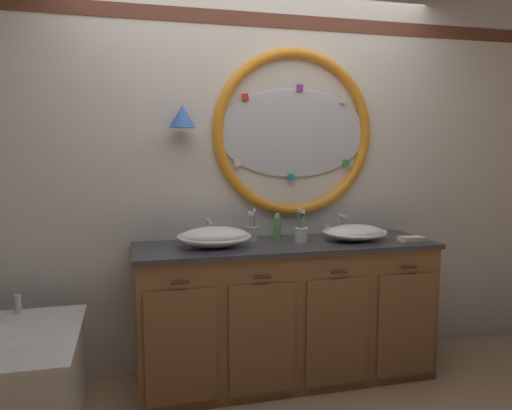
{
  "coord_description": "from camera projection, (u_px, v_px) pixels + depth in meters",
  "views": [
    {
      "loc": [
        -0.83,
        -2.66,
        1.48
      ],
      "look_at": [
        -0.07,
        0.25,
        1.14
      ],
      "focal_mm": 34.59,
      "sensor_mm": 36.0,
      "label": 1
    }
  ],
  "objects": [
    {
      "name": "back_wall_assembly",
      "position": [
        256.0,
        172.0,
        3.35
      ],
      "size": [
        6.4,
        0.26,
        2.6
      ],
      "color": "silver",
      "rests_on": "ground_plane"
    },
    {
      "name": "folded_hand_towel",
      "position": [
        411.0,
        239.0,
        3.16
      ],
      "size": [
        0.16,
        0.1,
        0.03
      ],
      "color": "beige",
      "rests_on": "vanity_counter"
    },
    {
      "name": "soap_dispenser",
      "position": [
        277.0,
        227.0,
        3.26
      ],
      "size": [
        0.05,
        0.06,
        0.18
      ],
      "color": "#6BAD66",
      "rests_on": "vanity_counter"
    },
    {
      "name": "ground_plane",
      "position": [
        278.0,
        399.0,
        2.93
      ],
      "size": [
        14.0,
        14.0,
        0.0
      ],
      "primitive_type": "plane",
      "color": "tan"
    },
    {
      "name": "faucet_set_right",
      "position": [
        340.0,
        227.0,
        3.43
      ],
      "size": [
        0.24,
        0.12,
        0.15
      ],
      "color": "silver",
      "rests_on": "vanity_counter"
    },
    {
      "name": "toothbrush_holder_left",
      "position": [
        252.0,
        232.0,
        3.19
      ],
      "size": [
        0.08,
        0.08,
        0.21
      ],
      "color": "silver",
      "rests_on": "vanity_counter"
    },
    {
      "name": "toothbrush_holder_right",
      "position": [
        302.0,
        233.0,
        3.15
      ],
      "size": [
        0.09,
        0.09,
        0.22
      ],
      "color": "white",
      "rests_on": "vanity_counter"
    },
    {
      "name": "sink_basin_right",
      "position": [
        355.0,
        232.0,
        3.21
      ],
      "size": [
        0.42,
        0.42,
        0.1
      ],
      "color": "white",
      "rests_on": "vanity_counter"
    },
    {
      "name": "vanity_counter",
      "position": [
        285.0,
        311.0,
        3.17
      ],
      "size": [
        1.91,
        0.61,
        0.89
      ],
      "color": "olive",
      "rests_on": "ground_plane"
    },
    {
      "name": "sink_basin_left",
      "position": [
        214.0,
        237.0,
        2.97
      ],
      "size": [
        0.45,
        0.45,
        0.13
      ],
      "color": "white",
      "rests_on": "vanity_counter"
    },
    {
      "name": "faucet_set_left",
      "position": [
        208.0,
        232.0,
        3.19
      ],
      "size": [
        0.23,
        0.13,
        0.14
      ],
      "color": "silver",
      "rests_on": "vanity_counter"
    }
  ]
}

